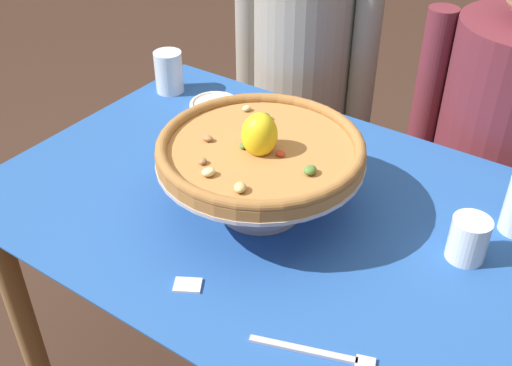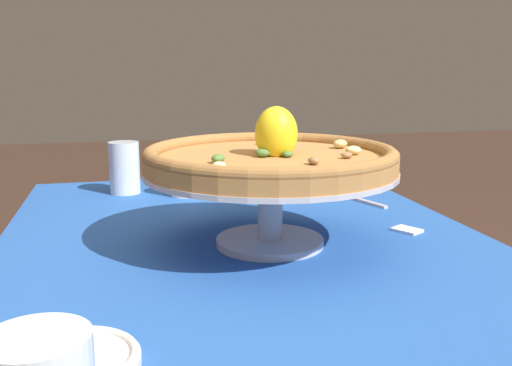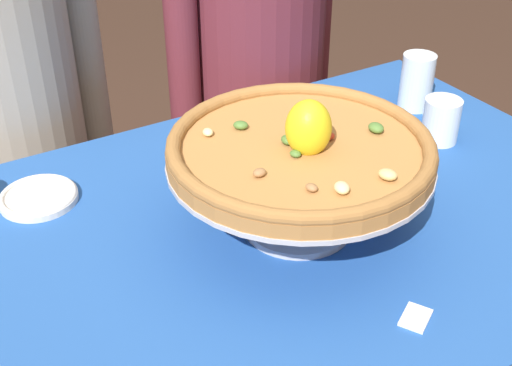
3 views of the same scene
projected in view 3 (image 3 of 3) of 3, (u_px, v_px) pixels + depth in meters
name	position (u px, v px, depth m)	size (l,w,h in m)	color
dining_table	(291.00, 262.00, 1.22)	(1.22, 0.85, 0.72)	olive
pizza_stand	(299.00, 177.00, 1.08)	(0.42, 0.42, 0.13)	#B7B7C1
pizza	(301.00, 147.00, 1.05)	(0.42, 0.42, 0.10)	#AD753D
water_glass_side_right	(441.00, 122.00, 1.35)	(0.07, 0.07, 0.09)	white
water_glass_back_right	(416.00, 85.00, 1.47)	(0.07, 0.07, 0.12)	silver
side_plate	(38.00, 197.00, 1.19)	(0.14, 0.14, 0.02)	silver
sugar_packet	(416.00, 318.00, 0.94)	(0.05, 0.04, 0.01)	white
diner_left	(21.00, 154.00, 1.55)	(0.46, 0.36, 1.27)	gray
diner_right	(255.00, 100.00, 1.85)	(0.52, 0.41, 1.17)	black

